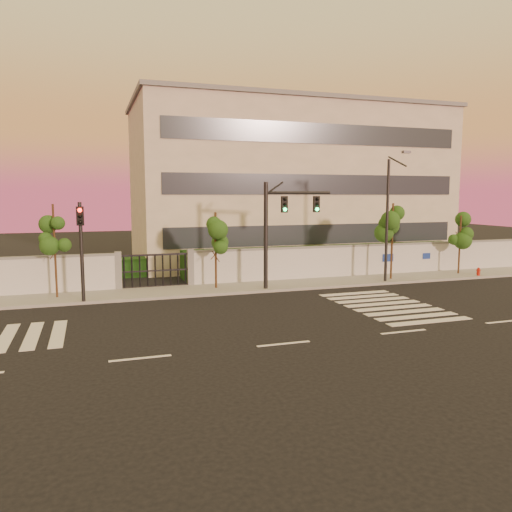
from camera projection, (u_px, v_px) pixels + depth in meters
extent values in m
plane|color=black|center=(284.00, 344.00, 17.76)|extent=(120.00, 120.00, 0.00)
cube|color=gray|center=(214.00, 289.00, 27.64)|extent=(60.00, 3.00, 0.15)
cube|color=#BBBDC2|center=(419.00, 259.00, 33.49)|extent=(31.00, 0.30, 2.00)
cube|color=slate|center=(419.00, 243.00, 33.37)|extent=(31.00, 0.36, 0.12)
cube|color=slate|center=(118.00, 272.00, 27.35)|extent=(0.35, 0.35, 2.20)
cube|color=slate|center=(190.00, 268.00, 28.61)|extent=(0.35, 0.35, 2.20)
cube|color=black|center=(328.00, 259.00, 34.13)|extent=(20.00, 2.00, 1.80)
cube|color=black|center=(146.00, 267.00, 32.75)|extent=(6.00, 1.50, 1.20)
cube|color=#B6AE9A|center=(287.00, 186.00, 40.57)|extent=(24.00, 12.00, 12.00)
cube|color=#262D38|center=(319.00, 234.00, 35.33)|extent=(22.00, 0.08, 1.40)
cube|color=#262D38|center=(320.00, 185.00, 34.90)|extent=(22.00, 0.08, 1.40)
cube|color=#262D38|center=(320.00, 133.00, 34.48)|extent=(22.00, 0.08, 1.40)
cube|color=slate|center=(288.00, 109.00, 39.83)|extent=(24.40, 12.40, 0.30)
cube|color=silver|center=(6.00, 337.00, 18.54)|extent=(0.50, 4.00, 0.02)
cube|color=silver|center=(33.00, 335.00, 18.82)|extent=(0.50, 4.00, 0.02)
cube|color=silver|center=(58.00, 333.00, 19.11)|extent=(0.50, 4.00, 0.02)
cube|color=silver|center=(430.00, 321.00, 20.90)|extent=(4.00, 0.50, 0.02)
cube|color=silver|center=(417.00, 316.00, 21.75)|extent=(4.00, 0.50, 0.02)
cube|color=silver|center=(404.00, 312.00, 22.60)|extent=(4.00, 0.50, 0.02)
cube|color=silver|center=(393.00, 308.00, 23.44)|extent=(4.00, 0.50, 0.02)
cube|color=silver|center=(382.00, 304.00, 24.29)|extent=(4.00, 0.50, 0.02)
cube|color=silver|center=(372.00, 300.00, 25.14)|extent=(4.00, 0.50, 0.02)
cube|color=silver|center=(363.00, 297.00, 25.99)|extent=(4.00, 0.50, 0.02)
cube|color=silver|center=(355.00, 293.00, 26.83)|extent=(4.00, 0.50, 0.02)
cube|color=silver|center=(140.00, 358.00, 16.19)|extent=(2.00, 0.15, 0.01)
cube|color=silver|center=(284.00, 344.00, 17.76)|extent=(2.00, 0.15, 0.01)
cube|color=silver|center=(403.00, 332.00, 19.33)|extent=(2.00, 0.15, 0.01)
cube|color=silver|center=(505.00, 321.00, 20.90)|extent=(2.00, 0.15, 0.01)
cylinder|color=#382314|center=(55.00, 252.00, 24.94)|extent=(0.11, 0.11, 4.83)
sphere|color=#1F4413|center=(54.00, 223.00, 24.77)|extent=(1.01, 1.01, 1.01)
sphere|color=#1F4413|center=(61.00, 238.00, 25.13)|extent=(0.77, 0.77, 0.77)
sphere|color=#1F4413|center=(48.00, 234.00, 24.61)|extent=(0.73, 0.73, 0.73)
cylinder|color=#382314|center=(216.00, 252.00, 27.47)|extent=(0.12, 0.12, 4.34)
sphere|color=#1F4413|center=(216.00, 228.00, 27.31)|extent=(1.13, 1.13, 1.13)
sphere|color=#1F4413|center=(221.00, 239.00, 27.70)|extent=(0.86, 0.86, 0.86)
sphere|color=#1F4413|center=(211.00, 236.00, 27.12)|extent=(0.82, 0.82, 0.82)
cylinder|color=#382314|center=(392.00, 242.00, 30.47)|extent=(0.13, 0.13, 4.78)
sphere|color=#1F4413|center=(393.00, 219.00, 30.29)|extent=(1.17, 1.17, 1.17)
sphere|color=#1F4413|center=(396.00, 230.00, 30.70)|extent=(0.89, 0.89, 0.89)
sphere|color=#1F4413|center=(389.00, 227.00, 30.10)|extent=(0.85, 0.85, 0.85)
cylinder|color=#382314|center=(460.00, 246.00, 32.59)|extent=(0.12, 0.12, 3.95)
sphere|color=#1F4413|center=(461.00, 228.00, 32.45)|extent=(1.07, 1.07, 1.07)
sphere|color=#1F4413|center=(462.00, 236.00, 32.81)|extent=(0.82, 0.82, 0.82)
sphere|color=#1F4413|center=(458.00, 234.00, 32.27)|extent=(0.78, 0.78, 0.78)
cylinder|color=black|center=(266.00, 237.00, 27.19)|extent=(0.23, 0.23, 5.97)
cylinder|color=black|center=(297.00, 193.00, 27.47)|extent=(3.57, 1.14, 0.15)
cube|color=black|center=(284.00, 204.00, 27.26)|extent=(0.34, 0.17, 0.87)
sphere|color=#0CF259|center=(285.00, 209.00, 27.19)|extent=(0.19, 0.19, 0.19)
cube|color=black|center=(316.00, 204.00, 27.87)|extent=(0.34, 0.17, 0.87)
sphere|color=#0CF259|center=(317.00, 209.00, 27.80)|extent=(0.19, 0.19, 0.19)
cylinder|color=black|center=(82.00, 254.00, 23.91)|extent=(0.18, 0.18, 4.94)
cube|color=black|center=(80.00, 216.00, 23.64)|extent=(0.38, 0.20, 0.99)
sphere|color=red|center=(80.00, 210.00, 23.50)|extent=(0.22, 0.22, 0.22)
cylinder|color=black|center=(387.00, 222.00, 29.44)|extent=(0.17, 0.17, 7.35)
cylinder|color=black|center=(397.00, 161.00, 28.24)|extent=(0.09, 1.76, 0.71)
cube|color=#3F3F44|center=(406.00, 152.00, 27.40)|extent=(0.46, 0.23, 0.14)
cylinder|color=#AE190B|center=(478.00, 274.00, 31.89)|extent=(0.20, 0.20, 0.45)
cylinder|color=#AE190B|center=(478.00, 270.00, 31.86)|extent=(0.25, 0.25, 0.09)
sphere|color=#AE190B|center=(479.00, 269.00, 31.84)|extent=(0.16, 0.16, 0.16)
cylinder|color=#AE190B|center=(478.00, 273.00, 31.88)|extent=(0.26, 0.12, 0.09)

